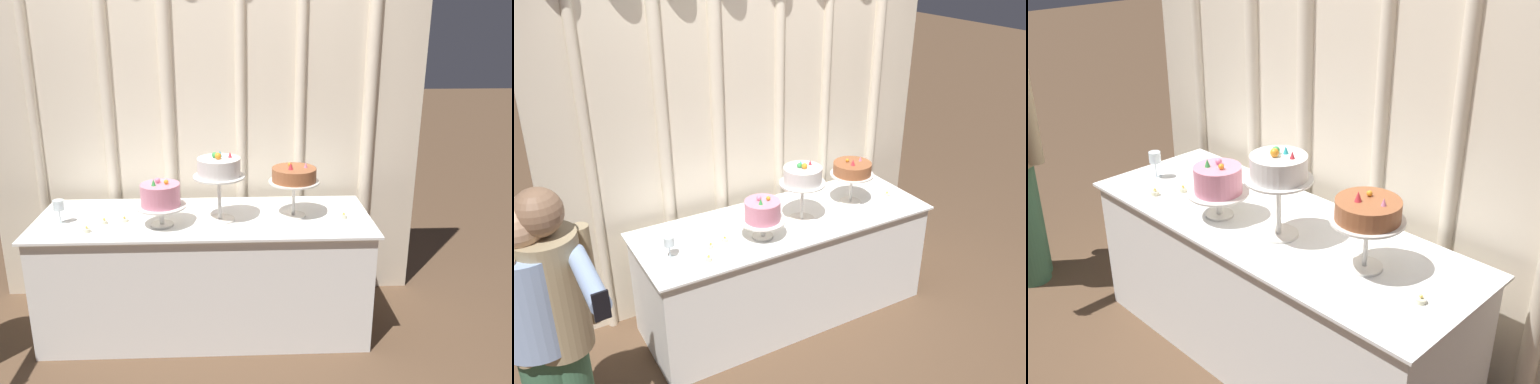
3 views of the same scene
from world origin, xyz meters
The scene contains 11 objects.
ground_plane centered at (0.00, 0.00, 0.00)m, with size 24.00×24.00×0.00m, color brown.
draped_curtain centered at (0.01, 0.59, 1.47)m, with size 2.93×0.21×2.67m.
cake_table centered at (0.00, 0.10, 0.38)m, with size 2.04×0.73×0.76m.
cake_display_leftmost centered at (-0.24, -0.03, 0.94)m, with size 0.30×0.30×0.30m.
cake_display_center centered at (0.10, 0.04, 1.07)m, with size 0.31×0.31×0.43m.
cake_display_rightmost centered at (0.55, 0.09, 1.01)m, with size 0.31×0.31×0.35m.
wine_glass centered at (-0.84, 0.03, 0.87)m, with size 0.06×0.06×0.15m.
tealight_far_left centered at (-0.66, -0.11, 0.77)m, with size 0.04×0.04×0.04m.
tealight_near_left centered at (-0.58, 0.01, 0.77)m, with size 0.04×0.04×0.04m.
tealight_near_right centered at (-0.47, 0.05, 0.77)m, with size 0.05×0.05×0.03m.
tealight_far_right centered at (0.85, 0.04, 0.77)m, with size 0.04×0.04×0.04m.
Camera 1 is at (0.18, -2.96, 1.93)m, focal length 37.38 mm.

